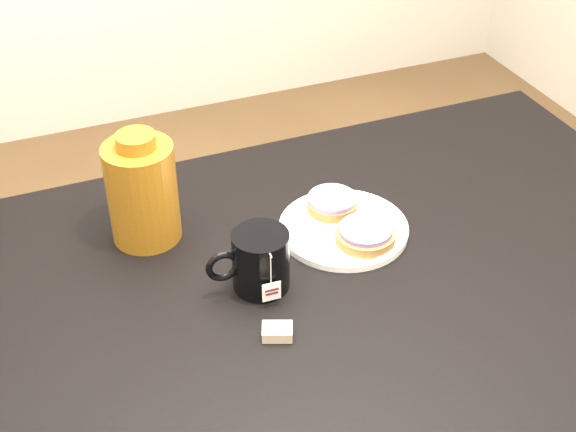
{
  "coord_description": "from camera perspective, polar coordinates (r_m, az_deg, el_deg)",
  "views": [
    {
      "loc": [
        -0.41,
        -0.87,
        1.6
      ],
      "look_at": [
        -0.0,
        0.12,
        0.81
      ],
      "focal_mm": 50.0,
      "sensor_mm": 36.0,
      "label": 1
    }
  ],
  "objects": [
    {
      "name": "mug",
      "position": [
        1.26,
        -2.05,
        -3.18
      ],
      "size": [
        0.14,
        0.1,
        0.1
      ],
      "rotation": [
        0.0,
        0.0,
        -0.04
      ],
      "color": "black",
      "rests_on": "table"
    },
    {
      "name": "plate",
      "position": [
        1.4,
        3.97,
        -0.82
      ],
      "size": [
        0.23,
        0.23,
        0.02
      ],
      "color": "white",
      "rests_on": "table"
    },
    {
      "name": "bagel_package",
      "position": [
        1.36,
        -10.33,
        1.76
      ],
      "size": [
        0.14,
        0.14,
        0.2
      ],
      "rotation": [
        0.0,
        0.0,
        -0.23
      ],
      "color": "#64380D",
      "rests_on": "table"
    },
    {
      "name": "bagel_front",
      "position": [
        1.36,
        5.51,
        -1.31
      ],
      "size": [
        0.14,
        0.14,
        0.03
      ],
      "color": "brown",
      "rests_on": "plate"
    },
    {
      "name": "bagel_back",
      "position": [
        1.43,
        3.15,
        0.93
      ],
      "size": [
        0.09,
        0.09,
        0.03
      ],
      "color": "brown",
      "rests_on": "plate"
    },
    {
      "name": "teabag_pouch",
      "position": [
        1.2,
        -0.77,
        -8.24
      ],
      "size": [
        0.05,
        0.05,
        0.02
      ],
      "primitive_type": "cube",
      "rotation": [
        0.0,
        0.0,
        -0.38
      ],
      "color": "#C6B793",
      "rests_on": "table"
    },
    {
      "name": "table",
      "position": [
        1.34,
        2.16,
        -7.85
      ],
      "size": [
        1.4,
        0.9,
        0.75
      ],
      "color": "black",
      "rests_on": "ground_plane"
    }
  ]
}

